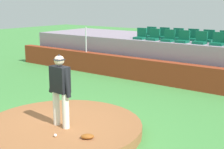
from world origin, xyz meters
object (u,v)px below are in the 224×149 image
at_px(stadium_chair_3, 183,39).
at_px(stadium_chair_9, 177,36).
at_px(stadium_chair_11, 208,38).
at_px(stadium_chair_12, 224,39).
at_px(stadium_chair_1, 154,37).
at_px(pitcher, 60,85).
at_px(fielding_glove, 87,136).
at_px(stadium_chair_10, 192,37).
at_px(stadium_chair_0, 141,36).
at_px(stadium_chair_7, 151,34).
at_px(baseball, 55,135).
at_px(stadium_chair_5, 218,41).
at_px(stadium_chair_4, 200,40).
at_px(stadium_chair_2, 169,38).
at_px(stadium_chair_8, 164,35).

bearing_deg(stadium_chair_3, stadium_chair_9, -52.38).
bearing_deg(stadium_chair_11, stadium_chair_12, 178.55).
distance_m(stadium_chair_1, stadium_chair_9, 1.12).
distance_m(pitcher, fielding_glove, 1.43).
relative_size(stadium_chair_10, stadium_chair_11, 1.00).
height_order(stadium_chair_0, stadium_chair_11, same).
xyz_separation_m(stadium_chair_7, stadium_chair_11, (2.80, -0.02, 0.00)).
distance_m(baseball, stadium_chair_11, 8.71).
bearing_deg(stadium_chair_5, stadium_chair_1, -0.00).
bearing_deg(stadium_chair_12, stadium_chair_0, 13.62).
xyz_separation_m(fielding_glove, stadium_chair_4, (-0.42, 7.33, 1.49)).
relative_size(stadium_chair_2, stadium_chair_9, 1.00).
height_order(stadium_chair_5, stadium_chair_8, same).
bearing_deg(pitcher, stadium_chair_0, 112.17).
bearing_deg(stadium_chair_9, stadium_chair_3, 127.62).
bearing_deg(stadium_chair_2, stadium_chair_1, -2.95).
distance_m(stadium_chair_4, stadium_chair_8, 2.30).
height_order(baseball, stadium_chair_0, stadium_chair_0).
bearing_deg(stadium_chair_7, stadium_chair_3, 156.20).
xyz_separation_m(baseball, stadium_chair_12, (0.91, 8.56, 1.50)).
bearing_deg(stadium_chair_5, stadium_chair_7, -14.11).
bearing_deg(stadium_chair_10, baseball, 93.30).
bearing_deg(baseball, stadium_chair_9, 97.95).
bearing_deg(stadium_chair_3, stadium_chair_8, -33.08).
xyz_separation_m(stadium_chair_3, stadium_chair_7, (-2.09, 0.92, 0.00)).
relative_size(stadium_chair_5, stadium_chair_11, 1.00).
relative_size(stadium_chair_0, stadium_chair_12, 1.00).
relative_size(stadium_chair_3, stadium_chair_12, 1.00).
bearing_deg(stadium_chair_0, baseball, 108.53).
distance_m(stadium_chair_0, stadium_chair_4, 2.82).
distance_m(stadium_chair_0, stadium_chair_7, 0.88).
relative_size(stadium_chair_1, stadium_chair_9, 1.00).
relative_size(baseball, stadium_chair_7, 0.15).
xyz_separation_m(stadium_chair_8, stadium_chair_12, (2.81, -0.02, 0.00)).
distance_m(stadium_chair_7, stadium_chair_11, 2.80).
xyz_separation_m(stadium_chair_2, stadium_chair_11, (1.37, 0.91, 0.00)).
relative_size(stadium_chair_8, stadium_chair_10, 1.00).
relative_size(stadium_chair_0, stadium_chair_4, 1.00).
bearing_deg(baseball, fielding_glove, 29.22).
bearing_deg(stadium_chair_1, stadium_chair_7, -52.44).
xyz_separation_m(stadium_chair_1, stadium_chair_11, (2.12, 0.87, 0.00)).
bearing_deg(stadium_chair_0, stadium_chair_11, -162.80).
bearing_deg(stadium_chair_3, stadium_chair_4, -177.49).
relative_size(stadium_chair_5, stadium_chair_9, 1.00).
height_order(stadium_chair_1, stadium_chair_7, same).
relative_size(stadium_chair_2, stadium_chair_10, 1.00).
height_order(pitcher, fielding_glove, pitcher).
distance_m(stadium_chair_1, stadium_chair_11, 2.29).
bearing_deg(stadium_chair_1, stadium_chair_5, 180.00).
relative_size(stadium_chair_8, stadium_chair_11, 1.00).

